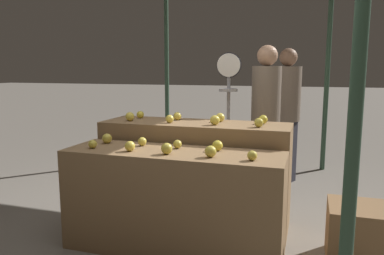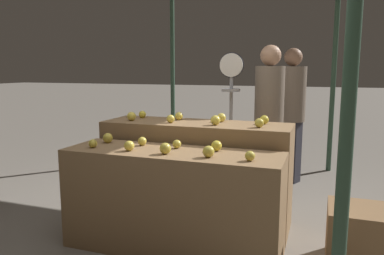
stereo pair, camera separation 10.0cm
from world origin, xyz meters
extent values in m
plane|color=gray|center=(0.00, 0.00, 0.00)|extent=(60.00, 60.00, 0.00)
cylinder|color=#33513D|center=(1.24, -0.83, 1.37)|extent=(0.07, 0.07, 2.74)
cylinder|color=#33513D|center=(-1.24, 3.02, 1.37)|extent=(0.07, 0.07, 2.74)
cylinder|color=#33513D|center=(1.24, 3.02, 1.37)|extent=(0.07, 0.07, 2.74)
cube|color=olive|center=(0.00, 0.00, 0.42)|extent=(1.78, 0.55, 0.84)
cube|color=olive|center=(0.00, 0.60, 0.49)|extent=(1.78, 0.55, 0.99)
sphere|color=gold|center=(-0.67, -0.10, 0.87)|extent=(0.07, 0.07, 0.07)
sphere|color=yellow|center=(-0.33, -0.11, 0.88)|extent=(0.08, 0.08, 0.08)
sphere|color=gold|center=(-0.01, -0.11, 0.88)|extent=(0.09, 0.09, 0.09)
sphere|color=gold|center=(0.34, -0.11, 0.88)|extent=(0.09, 0.09, 0.09)
sphere|color=gold|center=(0.65, -0.12, 0.87)|extent=(0.07, 0.07, 0.07)
sphere|color=gold|center=(-0.67, 0.12, 0.88)|extent=(0.09, 0.09, 0.09)
sphere|color=yellow|center=(-0.32, 0.12, 0.87)|extent=(0.08, 0.08, 0.08)
sphere|color=gold|center=(0.00, 0.11, 0.87)|extent=(0.07, 0.07, 0.07)
sphere|color=gold|center=(0.34, 0.12, 0.88)|extent=(0.09, 0.09, 0.09)
sphere|color=yellow|center=(-0.63, 0.50, 1.03)|extent=(0.09, 0.09, 0.09)
sphere|color=yellow|center=(-0.22, 0.50, 1.02)|extent=(0.08, 0.08, 0.08)
sphere|color=yellow|center=(0.22, 0.50, 1.03)|extent=(0.09, 0.09, 0.09)
sphere|color=gold|center=(0.61, 0.49, 1.03)|extent=(0.08, 0.08, 0.08)
sphere|color=gold|center=(-0.63, 0.72, 1.02)|extent=(0.07, 0.07, 0.07)
sphere|color=yellow|center=(-0.22, 0.71, 1.03)|extent=(0.08, 0.08, 0.08)
sphere|color=yellow|center=(0.21, 0.72, 1.03)|extent=(0.08, 0.08, 0.08)
sphere|color=gold|center=(0.62, 0.70, 1.03)|extent=(0.08, 0.08, 0.08)
cylinder|color=#99999E|center=(0.18, 1.25, 0.78)|extent=(0.04, 0.04, 1.55)
cylinder|color=black|center=(0.18, 1.24, 1.53)|extent=(0.27, 0.01, 0.27)
cylinder|color=silver|center=(0.18, 1.23, 1.53)|extent=(0.25, 0.02, 0.25)
cylinder|color=#99999E|center=(0.18, 1.23, 1.33)|extent=(0.01, 0.01, 0.14)
cylinder|color=#99999E|center=(0.18, 1.23, 1.26)|extent=(0.20, 0.20, 0.03)
cube|color=#2D2D38|center=(0.55, 1.52, 0.41)|extent=(0.28, 0.23, 0.81)
cylinder|color=#756656|center=(0.55, 1.52, 1.16)|extent=(0.43, 0.43, 0.71)
sphere|color=tan|center=(0.55, 1.52, 1.63)|extent=(0.23, 0.23, 0.23)
cube|color=#2D2D38|center=(0.73, 2.29, 0.41)|extent=(0.31, 0.26, 0.81)
cylinder|color=#756656|center=(0.73, 2.29, 1.17)|extent=(0.47, 0.47, 0.71)
sphere|color=#936B51|center=(0.73, 2.29, 1.63)|extent=(0.23, 0.23, 0.23)
cube|color=olive|center=(1.43, 0.22, 0.23)|extent=(0.46, 0.46, 0.46)
camera|label=1|loc=(1.04, -2.74, 1.49)|focal=35.00mm
camera|label=2|loc=(1.13, -2.71, 1.49)|focal=35.00mm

